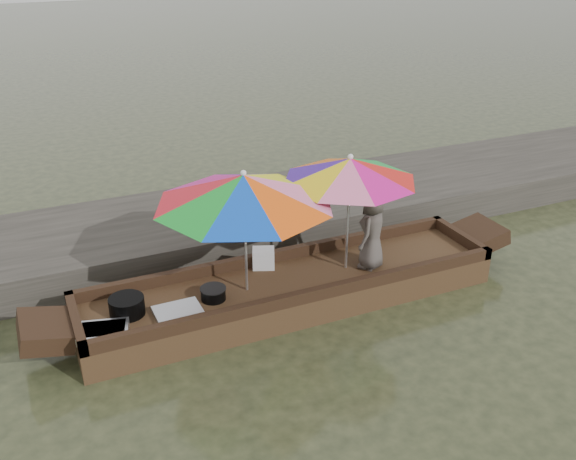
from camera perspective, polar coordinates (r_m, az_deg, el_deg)
name	(u,v)px	position (r m, az deg, el deg)	size (l,w,h in m)	color
water	(291,303)	(8.29, 0.29, -6.53)	(80.00, 80.00, 0.00)	#292F1C
dock	(233,221)	(9.98, -4.96, 0.81)	(22.00, 2.20, 0.50)	#2D2B26
boat_hull	(291,292)	(8.20, 0.29, -5.49)	(5.34, 1.20, 0.35)	#3F2713
cooking_pot	(127,306)	(7.60, -14.14, -6.57)	(0.41, 0.41, 0.21)	black
tray_crayfish	(103,332)	(7.34, -16.09, -8.67)	(0.53, 0.37, 0.09)	silver
tray_scallop	(178,311)	(7.54, -9.79, -7.12)	(0.53, 0.37, 0.06)	silver
charcoal_grill	(213,294)	(7.72, -6.66, -5.68)	(0.30, 0.30, 0.14)	black
supply_bag	(263,258)	(8.35, -2.19, -2.52)	(0.28, 0.22, 0.26)	silver
vendor	(372,230)	(8.25, 7.51, 0.02)	(0.52, 0.34, 1.06)	#4D4641
umbrella_bow	(245,233)	(7.55, -3.82, -0.24)	(2.13, 2.13, 1.55)	#FFF914
umbrella_stern	(348,213)	(8.09, 5.36, 1.50)	(1.69, 1.69, 1.55)	green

